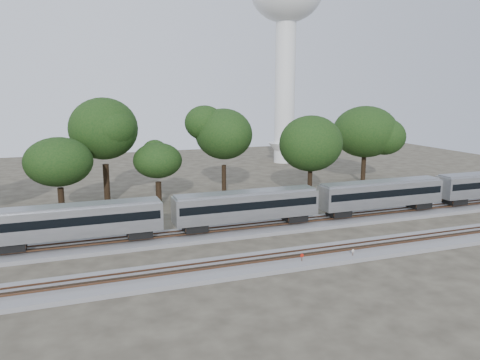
% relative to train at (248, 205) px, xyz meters
% --- Properties ---
extents(ground, '(160.00, 160.00, 0.00)m').
position_rel_train_xyz_m(ground, '(-3.50, -6.00, -3.07)').
color(ground, '#383328').
rests_on(ground, ground).
extents(track_far, '(160.00, 5.00, 0.73)m').
position_rel_train_xyz_m(track_far, '(-3.50, -0.00, -2.86)').
color(track_far, slate).
rests_on(track_far, ground).
extents(track_near, '(160.00, 5.00, 0.73)m').
position_rel_train_xyz_m(track_near, '(-3.50, -10.00, -2.86)').
color(track_near, slate).
rests_on(track_near, ground).
extents(train, '(85.51, 2.94, 4.34)m').
position_rel_train_xyz_m(train, '(0.00, 0.00, 0.00)').
color(train, silver).
rests_on(train, ground).
extents(switch_stand_red, '(0.35, 0.06, 1.09)m').
position_rel_train_xyz_m(switch_stand_red, '(0.91, -11.25, -2.37)').
color(switch_stand_red, '#512D19').
rests_on(switch_stand_red, ground).
extents(switch_stand_white, '(0.32, 0.11, 1.02)m').
position_rel_train_xyz_m(switch_stand_white, '(6.04, -11.61, -2.42)').
color(switch_stand_white, '#512D19').
rests_on(switch_stand_white, ground).
extents(switch_lever, '(0.54, 0.37, 0.30)m').
position_rel_train_xyz_m(switch_lever, '(1.67, -11.45, -2.92)').
color(switch_lever, '#512D19').
rests_on(switch_lever, ground).
extents(water_tower, '(15.21, 15.21, 42.12)m').
position_rel_train_xyz_m(water_tower, '(25.83, 45.27, 28.14)').
color(water_tower, silver).
rests_on(water_tower, ground).
extents(tree_2, '(7.10, 7.10, 10.01)m').
position_rel_train_xyz_m(tree_2, '(-19.55, 13.45, 3.90)').
color(tree_2, black).
rests_on(tree_2, ground).
extents(tree_3, '(10.65, 10.65, 15.01)m').
position_rel_train_xyz_m(tree_3, '(-13.72, 18.42, 7.40)').
color(tree_3, black).
rests_on(tree_3, ground).
extents(tree_4, '(6.43, 6.43, 9.06)m').
position_rel_train_xyz_m(tree_4, '(-7.22, 14.95, 3.23)').
color(tree_4, black).
rests_on(tree_4, ground).
extents(tree_5, '(9.69, 9.69, 13.66)m').
position_rel_train_xyz_m(tree_5, '(2.21, 15.28, 6.45)').
color(tree_5, black).
rests_on(tree_5, ground).
extents(tree_6, '(8.46, 8.46, 11.93)m').
position_rel_train_xyz_m(tree_6, '(13.20, 10.11, 5.24)').
color(tree_6, black).
rests_on(tree_6, ground).
extents(tree_7, '(8.88, 8.88, 12.52)m').
position_rel_train_xyz_m(tree_7, '(28.45, 19.35, 5.65)').
color(tree_7, black).
rests_on(tree_7, ground).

